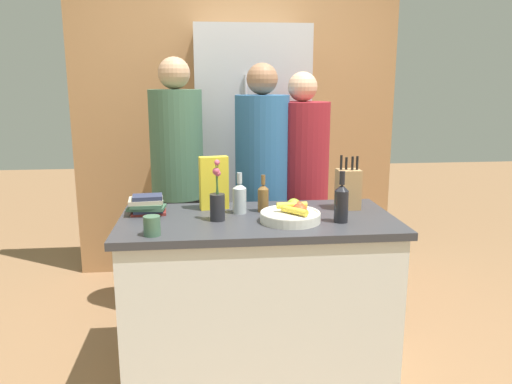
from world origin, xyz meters
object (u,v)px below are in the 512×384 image
fruit_bowl (292,214)px  flower_vase (217,201)px  coffee_mug (152,226)px  person_in_red_tee (301,183)px  book_stack (147,205)px  bottle_vinegar (240,197)px  bottle_wine (263,197)px  refrigerator (250,160)px  bottle_oil (341,202)px  person_in_blue (262,180)px  person_at_sink (178,176)px  knife_block (348,189)px  cereal_box (214,183)px

fruit_bowl → flower_vase: size_ratio=0.98×
coffee_mug → person_in_red_tee: person_in_red_tee is taller
book_stack → bottle_vinegar: (0.51, -0.03, 0.04)m
bottle_wine → person_in_red_tee: person_in_red_tee is taller
refrigerator → bottle_oil: refrigerator is taller
flower_vase → bottle_oil: (0.63, -0.10, 0.00)m
person_in_blue → person_in_red_tee: bearing=-8.7°
book_stack → person_in_red_tee: person_in_red_tee is taller
bottle_oil → bottle_wine: bottle_oil is taller
book_stack → person_at_sink: person_at_sink is taller
coffee_mug → bottle_vinegar: size_ratio=0.50×
fruit_bowl → person_in_red_tee: size_ratio=0.19×
coffee_mug → bottle_wine: 0.69m
fruit_bowl → person_at_sink: 1.03m
fruit_bowl → bottle_oil: bearing=-9.9°
bottle_wine → person_in_blue: 0.52m
flower_vase → person_in_blue: size_ratio=0.19×
bottle_wine → refrigerator: bearing=88.1°
flower_vase → coffee_mug: (-0.32, -0.23, -0.06)m
book_stack → person_at_sink: size_ratio=0.12×
knife_block → bottle_oil: size_ratio=1.16×
refrigerator → book_stack: (-0.68, -1.16, -0.06)m
cereal_box → book_stack: bearing=-167.1°
refrigerator → person_in_blue: refrigerator is taller
knife_block → person_in_red_tee: (-0.16, 0.57, -0.07)m
knife_block → person_in_blue: 0.66m
fruit_bowl → person_in_blue: size_ratio=0.18×
flower_vase → book_stack: bearing=156.7°
cereal_box → person_in_red_tee: size_ratio=0.18×
cereal_box → book_stack: 0.39m
bottle_wine → cereal_box: bearing=161.0°
cereal_box → knife_block: bearing=-5.6°
bottle_vinegar → bottle_wine: 0.13m
refrigerator → flower_vase: (-0.30, -1.32, -0.01)m
fruit_bowl → flower_vase: bearing=171.9°
bottle_wine → flower_vase: bearing=-149.1°
bottle_oil → person_in_blue: (-0.32, 0.77, -0.03)m
coffee_mug → bottle_oil: bearing=7.7°
bottle_wine → person_in_red_tee: size_ratio=0.13×
flower_vase → coffee_mug: size_ratio=2.83×
cereal_box → bottle_oil: bearing=-28.2°
knife_block → cereal_box: bearing=174.4°
flower_vase → refrigerator: bearing=77.3°
bottle_vinegar → person_at_sink: 0.72m
book_stack → person_at_sink: 0.61m
book_stack → person_at_sink: bearing=76.9°
person_in_blue → flower_vase: bearing=-137.0°
coffee_mug → fruit_bowl: bearing=13.8°
refrigerator → cereal_box: (-0.31, -1.07, 0.04)m
bottle_wine → person_at_sink: person_at_sink is taller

